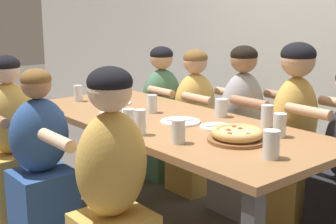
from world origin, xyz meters
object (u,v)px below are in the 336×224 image
pizza_board_main (237,135)px  diner_far_center (241,138)px  drinking_glass_e (178,132)px  diner_near_midleft (41,168)px  drinking_glass_d (280,125)px  diner_far_left (162,118)px  drinking_glass_h (129,120)px  diner_far_midright (293,146)px  empty_plate_a (116,103)px  diner_near_left (12,147)px  empty_plate_d (180,122)px  empty_plate_b (216,127)px  drinking_glass_a (271,144)px  empty_plate_c (117,112)px  drinking_glass_b (116,118)px  drinking_glass_g (267,117)px  drinking_glass_c (78,94)px  drinking_glass_f (140,124)px  diner_near_midright (113,200)px  drinking_glass_j (152,104)px  cocktail_glass_blue (109,91)px  drinking_glass_i (221,109)px  diner_far_midleft (195,128)px

pizza_board_main → diner_far_center: (-0.56, 0.67, -0.26)m
drinking_glass_e → diner_near_midleft: bearing=-155.2°
drinking_glass_d → diner_far_left: 1.62m
drinking_glass_h → diner_far_midright: size_ratio=0.09×
empty_plate_a → diner_near_left: diner_near_left is taller
empty_plate_d → diner_far_midright: size_ratio=0.19×
empty_plate_b → drinking_glass_h: size_ratio=1.65×
pizza_board_main → drinking_glass_h: bearing=-153.6°
empty_plate_b → drinking_glass_a: size_ratio=1.42×
diner_far_midright → empty_plate_c: bearing=-45.6°
drinking_glass_e → diner_far_midright: 0.96m
drinking_glass_a → drinking_glass_d: drinking_glass_a is taller
drinking_glass_b → drinking_glass_g: drinking_glass_g is taller
drinking_glass_d → drinking_glass_g: bearing=146.0°
empty_plate_a → drinking_glass_a: drinking_glass_a is taller
pizza_board_main → drinking_glass_d: drinking_glass_d is taller
diner_near_left → drinking_glass_c: bearing=-0.1°
empty_plate_b → diner_far_left: 1.34m
pizza_board_main → drinking_glass_f: drinking_glass_f is taller
empty_plate_a → empty_plate_b: same height
empty_plate_c → diner_far_left: bearing=123.1°
empty_plate_c → empty_plate_d: same height
empty_plate_a → drinking_glass_b: (0.52, -0.34, 0.04)m
diner_near_left → diner_near_midright: diner_near_midright is taller
drinking_glass_b → drinking_glass_d: size_ratio=0.84×
drinking_glass_j → diner_near_midright: bearing=-49.4°
empty_plate_d → drinking_glass_d: size_ratio=1.87×
drinking_glass_d → drinking_glass_f: drinking_glass_f is taller
drinking_glass_d → drinking_glass_h: bearing=-141.5°
cocktail_glass_blue → drinking_glass_f: size_ratio=0.77×
empty_plate_d → drinking_glass_a: size_ratio=1.79×
drinking_glass_b → drinking_glass_j: 0.39m
drinking_glass_i → diner_far_center: diner_far_center is taller
drinking_glass_c → empty_plate_b: bearing=10.8°
empty_plate_d → diner_near_midright: diner_near_midright is taller
drinking_glass_h → diner_far_center: diner_far_center is taller
diner_near_left → diner_far_midright: size_ratio=0.92×
drinking_glass_g → drinking_glass_i: size_ratio=1.10×
drinking_glass_h → pizza_board_main: bearing=26.4°
empty_plate_d → drinking_glass_f: bearing=-78.9°
drinking_glass_c → diner_far_center: size_ratio=0.10×
empty_plate_a → diner_far_center: (0.63, 0.63, -0.23)m
drinking_glass_e → pizza_board_main: bearing=57.0°
drinking_glass_j → drinking_glass_d: bearing=10.6°
diner_near_midright → diner_far_center: bearing=15.4°
pizza_board_main → drinking_glass_j: 0.80m
drinking_glass_f → empty_plate_b: bearing=69.4°
drinking_glass_c → diner_far_midleft: size_ratio=0.10×
cocktail_glass_blue → drinking_glass_d: 1.56m
drinking_glass_e → drinking_glass_f: 0.26m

